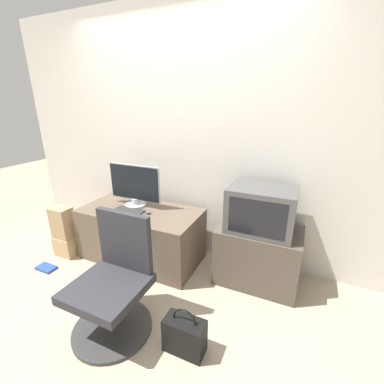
{
  "coord_description": "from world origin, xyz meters",
  "views": [
    {
      "loc": [
        1.22,
        -1.15,
        1.66
      ],
      "look_at": [
        0.25,
        0.99,
        0.82
      ],
      "focal_mm": 24.0,
      "sensor_mm": 36.0,
      "label": 1
    }
  ],
  "objects_px": {
    "book": "(46,268)",
    "keyboard": "(129,211)",
    "main_monitor": "(135,186)",
    "crt_tv": "(261,209)",
    "cardboard_box_lower": "(67,246)",
    "mouse": "(148,213)",
    "office_chair": "(114,286)",
    "handbag": "(185,335)"
  },
  "relations": [
    {
      "from": "book",
      "to": "cardboard_box_lower",
      "type": "bearing_deg",
      "value": 93.91
    },
    {
      "from": "mouse",
      "to": "crt_tv",
      "type": "height_order",
      "value": "crt_tv"
    },
    {
      "from": "keyboard",
      "to": "cardboard_box_lower",
      "type": "relative_size",
      "value": 1.33
    },
    {
      "from": "main_monitor",
      "to": "office_chair",
      "type": "height_order",
      "value": "main_monitor"
    },
    {
      "from": "crt_tv",
      "to": "cardboard_box_lower",
      "type": "xyz_separation_m",
      "value": [
        -2.04,
        -0.42,
        -0.65
      ]
    },
    {
      "from": "crt_tv",
      "to": "book",
      "type": "xyz_separation_m",
      "value": [
        -2.02,
        -0.71,
        -0.75
      ]
    },
    {
      "from": "office_chair",
      "to": "handbag",
      "type": "relative_size",
      "value": 2.48
    },
    {
      "from": "main_monitor",
      "to": "mouse",
      "type": "relative_size",
      "value": 9.96
    },
    {
      "from": "main_monitor",
      "to": "book",
      "type": "relative_size",
      "value": 3.0
    },
    {
      "from": "crt_tv",
      "to": "mouse",
      "type": "bearing_deg",
      "value": -171.8
    },
    {
      "from": "office_chair",
      "to": "book",
      "type": "bearing_deg",
      "value": 167.72
    },
    {
      "from": "main_monitor",
      "to": "crt_tv",
      "type": "relative_size",
      "value": 1.09
    },
    {
      "from": "cardboard_box_lower",
      "to": "handbag",
      "type": "height_order",
      "value": "handbag"
    },
    {
      "from": "handbag",
      "to": "book",
      "type": "height_order",
      "value": "handbag"
    },
    {
      "from": "mouse",
      "to": "handbag",
      "type": "distance_m",
      "value": 1.21
    },
    {
      "from": "mouse",
      "to": "cardboard_box_lower",
      "type": "distance_m",
      "value": 1.1
    },
    {
      "from": "main_monitor",
      "to": "cardboard_box_lower",
      "type": "bearing_deg",
      "value": -150.19
    },
    {
      "from": "main_monitor",
      "to": "crt_tv",
      "type": "xyz_separation_m",
      "value": [
        1.34,
        0.02,
        -0.04
      ]
    },
    {
      "from": "office_chair",
      "to": "main_monitor",
      "type": "bearing_deg",
      "value": 116.15
    },
    {
      "from": "main_monitor",
      "to": "cardboard_box_lower",
      "type": "distance_m",
      "value": 1.06
    },
    {
      "from": "keyboard",
      "to": "office_chair",
      "type": "distance_m",
      "value": 0.92
    },
    {
      "from": "cardboard_box_lower",
      "to": "book",
      "type": "bearing_deg",
      "value": -86.09
    },
    {
      "from": "book",
      "to": "keyboard",
      "type": "bearing_deg",
      "value": 36.91
    },
    {
      "from": "handbag",
      "to": "book",
      "type": "bearing_deg",
      "value": 172.18
    },
    {
      "from": "main_monitor",
      "to": "keyboard",
      "type": "bearing_deg",
      "value": -80.71
    },
    {
      "from": "crt_tv",
      "to": "office_chair",
      "type": "xyz_separation_m",
      "value": [
        -0.87,
        -0.96,
        -0.4
      ]
    },
    {
      "from": "keyboard",
      "to": "book",
      "type": "height_order",
      "value": "keyboard"
    },
    {
      "from": "handbag",
      "to": "keyboard",
      "type": "bearing_deg",
      "value": 142.79
    },
    {
      "from": "mouse",
      "to": "book",
      "type": "xyz_separation_m",
      "value": [
        -0.93,
        -0.56,
        -0.58
      ]
    },
    {
      "from": "cardboard_box_lower",
      "to": "book",
      "type": "xyz_separation_m",
      "value": [
        0.02,
        -0.29,
        -0.1
      ]
    },
    {
      "from": "main_monitor",
      "to": "keyboard",
      "type": "distance_m",
      "value": 0.28
    },
    {
      "from": "keyboard",
      "to": "handbag",
      "type": "distance_m",
      "value": 1.35
    },
    {
      "from": "handbag",
      "to": "main_monitor",
      "type": "bearing_deg",
      "value": 138.17
    },
    {
      "from": "keyboard",
      "to": "cardboard_box_lower",
      "type": "distance_m",
      "value": 0.9
    },
    {
      "from": "mouse",
      "to": "office_chair",
      "type": "height_order",
      "value": "office_chair"
    },
    {
      "from": "main_monitor",
      "to": "office_chair",
      "type": "relative_size",
      "value": 0.7
    },
    {
      "from": "crt_tv",
      "to": "handbag",
      "type": "xyz_separation_m",
      "value": [
        -0.3,
        -0.95,
        -0.62
      ]
    },
    {
      "from": "handbag",
      "to": "book",
      "type": "xyz_separation_m",
      "value": [
        -1.73,
        0.24,
        -0.12
      ]
    },
    {
      "from": "office_chair",
      "to": "book",
      "type": "relative_size",
      "value": 4.29
    },
    {
      "from": "keyboard",
      "to": "office_chair",
      "type": "bearing_deg",
      "value": -60.82
    },
    {
      "from": "mouse",
      "to": "office_chair",
      "type": "relative_size",
      "value": 0.07
    },
    {
      "from": "crt_tv",
      "to": "book",
      "type": "bearing_deg",
      "value": -160.55
    }
  ]
}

